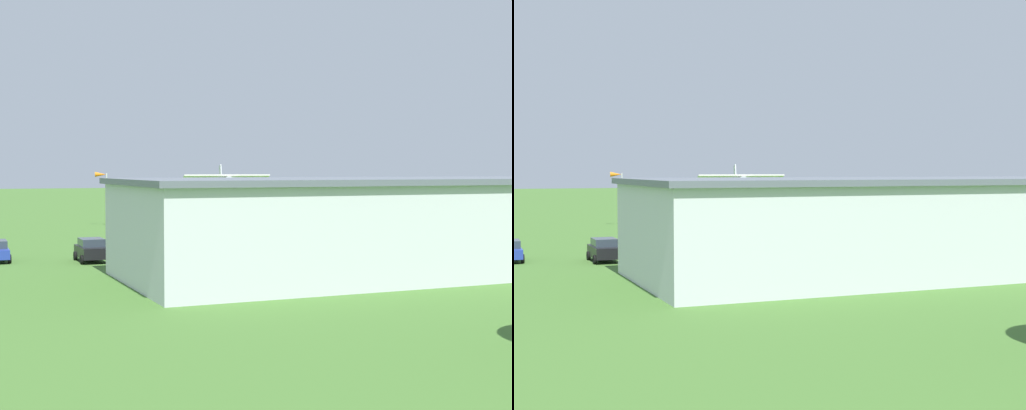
# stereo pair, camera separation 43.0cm
# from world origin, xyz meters

# --- Properties ---
(ground_plane) EXTENTS (400.00, 400.00, 0.00)m
(ground_plane) POSITION_xyz_m (0.00, 0.00, 0.00)
(ground_plane) COLOR #3D6628
(hangar) EXTENTS (34.12, 14.55, 6.05)m
(hangar) POSITION_xyz_m (5.15, 32.43, 3.03)
(hangar) COLOR silver
(hangar) RESTS_ON ground_plane
(biplane) EXTENTS (8.70, 7.16, 4.07)m
(biplane) POSITION_xyz_m (5.43, 2.22, 4.85)
(biplane) COLOR silver
(car_black) EXTENTS (2.09, 3.98, 1.67)m
(car_black) POSITION_xyz_m (21.69, 19.51, 0.86)
(car_black) COLOR black
(car_black) RESTS_ON ground_plane
(person_by_parked_cars) EXTENTS (0.52, 0.52, 1.68)m
(person_by_parked_cars) POSITION_xyz_m (-13.09, 18.22, 0.84)
(person_by_parked_cars) COLOR #33723F
(person_by_parked_cars) RESTS_ON ground_plane
(person_watching_takeoff) EXTENTS (0.53, 0.53, 1.77)m
(person_watching_takeoff) POSITION_xyz_m (-4.97, 15.69, 0.89)
(person_watching_takeoff) COLOR #B23333
(person_watching_takeoff) RESTS_ON ground_plane
(windsock) EXTENTS (1.46, 0.84, 6.30)m
(windsock) POSITION_xyz_m (14.36, -15.62, 5.54)
(windsock) COLOR silver
(windsock) RESTS_ON ground_plane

